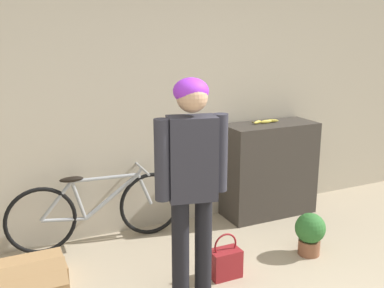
# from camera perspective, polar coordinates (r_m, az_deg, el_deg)

# --- Properties ---
(wall_back) EXTENTS (8.00, 0.07, 2.60)m
(wall_back) POSITION_cam_1_polar(r_m,az_deg,el_deg) (4.61, -3.93, 5.09)
(wall_back) COLOR #B7AD99
(wall_back) RESTS_ON ground_plane
(side_shelf) EXTENTS (1.03, 0.44, 1.04)m
(side_shelf) POSITION_cam_1_polar(r_m,az_deg,el_deg) (5.10, 9.78, -3.18)
(side_shelf) COLOR #38332D
(side_shelf) RESTS_ON ground_plane
(person) EXTENTS (0.57, 0.27, 1.71)m
(person) POSITION_cam_1_polar(r_m,az_deg,el_deg) (3.26, -0.01, -3.40)
(person) COLOR black
(person) RESTS_ON ground_plane
(bicycle) EXTENTS (1.72, 0.46, 0.72)m
(bicycle) POSITION_cam_1_polar(r_m,az_deg,el_deg) (4.47, -11.82, -8.10)
(bicycle) COLOR black
(bicycle) RESTS_ON ground_plane
(banana) EXTENTS (0.33, 0.09, 0.04)m
(banana) POSITION_cam_1_polar(r_m,az_deg,el_deg) (4.98, 9.24, 2.83)
(banana) COLOR #EAD64C
(banana) RESTS_ON side_shelf
(handbag) EXTENTS (0.26, 0.16, 0.39)m
(handbag) POSITION_cam_1_polar(r_m,az_deg,el_deg) (3.92, 4.23, -14.74)
(handbag) COLOR maroon
(handbag) RESTS_ON ground_plane
(cardboard_box) EXTENTS (0.56, 0.49, 0.26)m
(cardboard_box) POSITION_cam_1_polar(r_m,az_deg,el_deg) (4.05, -19.86, -15.27)
(cardboard_box) COLOR #A87F51
(cardboard_box) RESTS_ON ground_plane
(potted_plant) EXTENTS (0.28, 0.28, 0.40)m
(potted_plant) POSITION_cam_1_polar(r_m,az_deg,el_deg) (4.36, 14.75, -10.75)
(potted_plant) COLOR brown
(potted_plant) RESTS_ON ground_plane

